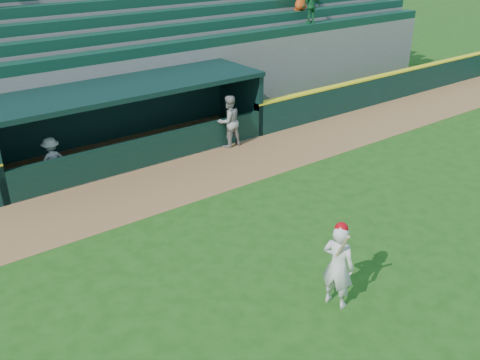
{
  "coord_description": "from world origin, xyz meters",
  "views": [
    {
      "loc": [
        -7.39,
        -8.18,
        7.08
      ],
      "look_at": [
        0.0,
        1.6,
        1.3
      ],
      "focal_mm": 40.0,
      "sensor_mm": 36.0,
      "label": 1
    }
  ],
  "objects": [
    {
      "name": "warning_track",
      "position": [
        0.0,
        4.9,
        0.01
      ],
      "size": [
        40.0,
        3.0,
        0.01
      ],
      "primitive_type": "cube",
      "color": "olive",
      "rests_on": "ground"
    },
    {
      "name": "field_wall_right",
      "position": [
        12.25,
        6.55,
        0.6
      ],
      "size": [
        15.5,
        0.3,
        1.2
      ],
      "primitive_type": "cube",
      "color": "black",
      "rests_on": "ground"
    },
    {
      "name": "dugout_player_inside",
      "position": [
        -2.98,
        7.06,
        0.74
      ],
      "size": [
        0.99,
        0.62,
        1.47
      ],
      "primitive_type": "imported",
      "rotation": [
        0.0,
        0.0,
        3.22
      ],
      "color": "#A1A19C",
      "rests_on": "ground"
    },
    {
      "name": "stands",
      "position": [
        -0.02,
        12.56,
        2.4
      ],
      "size": [
        34.5,
        6.34,
        7.04
      ],
      "color": "slate",
      "rests_on": "ground"
    },
    {
      "name": "dugout_player_front",
      "position": [
        3.09,
        6.34,
        0.93
      ],
      "size": [
        0.92,
        0.73,
        1.86
      ],
      "primitive_type": "imported",
      "rotation": [
        0.0,
        0.0,
        3.12
      ],
      "color": "gray",
      "rests_on": "ground"
    },
    {
      "name": "batter_at_plate",
      "position": [
        -0.4,
        -2.2,
        0.97
      ],
      "size": [
        0.64,
        0.85,
        1.95
      ],
      "color": "silver",
      "rests_on": "ground"
    },
    {
      "name": "ground",
      "position": [
        0.0,
        0.0,
        0.0
      ],
      "size": [
        120.0,
        120.0,
        0.0
      ],
      "primitive_type": "plane",
      "color": "#1E4C13",
      "rests_on": "ground"
    },
    {
      "name": "wall_stripe_right",
      "position": [
        12.25,
        6.55,
        1.23
      ],
      "size": [
        15.5,
        0.32,
        0.06
      ],
      "primitive_type": "cube",
      "color": "yellow",
      "rests_on": "field_wall_right"
    },
    {
      "name": "dugout",
      "position": [
        0.0,
        8.0,
        1.36
      ],
      "size": [
        9.4,
        2.8,
        2.46
      ],
      "color": "slate",
      "rests_on": "ground"
    }
  ]
}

